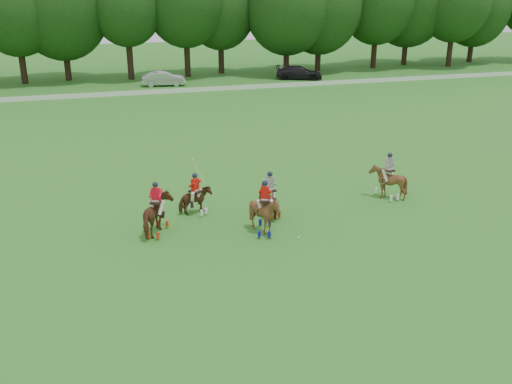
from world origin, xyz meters
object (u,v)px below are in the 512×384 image
object	(u,v)px
car_right	(299,72)
polo_stripe_b	(388,182)
car_mid	(164,79)
polo_red_a	(157,215)
polo_red_c	(265,214)
polo_red_b	(196,200)
polo_ball	(299,238)
polo_stripe_a	(270,200)

from	to	relation	value
car_right	polo_stripe_b	size ratio (longest dim) A/B	2.17
car_mid	polo_red_a	bearing A→B (deg)	178.21
polo_red_a	polo_stripe_b	world-z (taller)	polo_red_a
car_mid	polo_red_c	xyz separation A→B (m)	(-1.03, -39.88, 0.16)
car_right	polo_red_c	world-z (taller)	polo_red_c
polo_red_b	polo_ball	size ratio (longest dim) A/B	29.27
polo_red_c	polo_stripe_a	size ratio (longest dim) A/B	1.10
polo_red_c	polo_ball	distance (m)	1.85
polo_stripe_b	polo_ball	world-z (taller)	polo_stripe_b
polo_red_c	polo_stripe_a	xyz separation A→B (m)	(0.82, 1.81, -0.11)
polo_stripe_b	polo_red_c	bearing A→B (deg)	-162.12
polo_red_a	polo_stripe_b	distance (m)	12.17
polo_stripe_b	polo_ball	xyz separation A→B (m)	(-6.23, -3.46, -0.85)
polo_red_a	polo_stripe_b	bearing A→B (deg)	5.39
car_mid	polo_red_a	xyz separation A→B (m)	(-5.67, -38.61, 0.15)
polo_stripe_b	polo_ball	distance (m)	7.18
polo_stripe_a	polo_red_a	bearing A→B (deg)	-174.30
polo_red_a	polo_stripe_a	xyz separation A→B (m)	(5.45, 0.54, -0.10)
polo_red_b	polo_stripe_a	bearing A→B (deg)	-20.65
car_right	polo_red_c	xyz separation A→B (m)	(-16.67, -39.88, 0.15)
polo_red_a	polo_stripe_a	bearing A→B (deg)	5.70
polo_stripe_a	polo_stripe_b	size ratio (longest dim) A/B	0.92
car_mid	polo_red_b	world-z (taller)	polo_red_b
polo_red_c	polo_ball	xyz separation A→B (m)	(1.25, -1.04, -0.88)
polo_red_c	polo_stripe_a	distance (m)	1.99
car_right	car_mid	bearing A→B (deg)	112.25
polo_red_b	car_right	bearing A→B (deg)	62.42
car_right	polo_ball	size ratio (longest dim) A/B	59.12
polo_red_a	polo_red_c	distance (m)	4.81
car_right	polo_red_a	xyz separation A→B (m)	(-21.30, -38.61, 0.14)
polo_red_a	polo_red_b	world-z (taller)	polo_red_b
car_mid	polo_ball	bearing A→B (deg)	-173.14
polo_red_b	polo_red_c	distance (m)	4.01
polo_red_a	polo_stripe_b	xyz separation A→B (m)	(12.12, 1.14, -0.01)
polo_red_b	polo_stripe_b	bearing A→B (deg)	-3.83
car_mid	polo_ball	distance (m)	40.93
polo_red_a	polo_stripe_a	world-z (taller)	polo_red_a
polo_red_a	polo_stripe_b	size ratio (longest dim) A/B	1.01
polo_red_a	polo_red_c	bearing A→B (deg)	-15.32
polo_red_a	polo_red_b	distance (m)	2.77
polo_red_a	polo_red_c	xyz separation A→B (m)	(4.63, -1.27, 0.01)
polo_stripe_a	polo_red_b	bearing A→B (deg)	159.35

